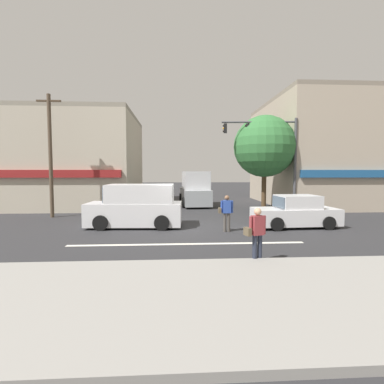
% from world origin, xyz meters
% --- Properties ---
extents(ground_plane, '(120.00, 120.00, 0.00)m').
position_xyz_m(ground_plane, '(0.00, 0.00, 0.00)').
color(ground_plane, '#2B2B2D').
extents(lane_marking_stripe, '(9.00, 0.24, 0.01)m').
position_xyz_m(lane_marking_stripe, '(0.00, -3.50, 0.00)').
color(lane_marking_stripe, silver).
rests_on(lane_marking_stripe, ground).
extents(sidewalk_curb, '(40.00, 5.00, 0.16)m').
position_xyz_m(sidewalk_curb, '(0.00, -8.50, 0.08)').
color(sidewalk_curb, gray).
rests_on(sidewalk_curb, ground).
extents(building_left_block, '(13.49, 10.16, 7.25)m').
position_xyz_m(building_left_block, '(-10.35, 10.31, 3.62)').
color(building_left_block, '#B7AD99').
rests_on(building_left_block, ground).
extents(building_right_corner, '(13.03, 11.80, 8.65)m').
position_xyz_m(building_right_corner, '(13.97, 10.28, 4.32)').
color(building_right_corner, tan).
rests_on(building_right_corner, ground).
extents(street_tree, '(4.20, 4.20, 6.56)m').
position_xyz_m(street_tree, '(5.70, 5.55, 4.45)').
color(street_tree, '#4C3823').
rests_on(street_tree, ground).
extents(utility_pole_near_left, '(1.40, 0.22, 7.27)m').
position_xyz_m(utility_pole_near_left, '(-7.79, 3.61, 3.78)').
color(utility_pole_near_left, brown).
rests_on(utility_pole_near_left, ground).
extents(traffic_light_mast, '(4.88, 0.63, 6.20)m').
position_xyz_m(traffic_light_mast, '(6.12, 4.59, 4.30)').
color(traffic_light_mast, '#47474C').
rests_on(traffic_light_mast, ground).
extents(box_truck_parked_curbside, '(2.44, 5.69, 2.75)m').
position_xyz_m(box_truck_parked_curbside, '(1.21, 9.34, 1.25)').
color(box_truck_parked_curbside, '#999EA3').
rests_on(box_truck_parked_curbside, ground).
extents(van_crossing_center, '(4.69, 2.23, 2.11)m').
position_xyz_m(van_crossing_center, '(-2.34, 0.17, 1.01)').
color(van_crossing_center, silver).
rests_on(van_crossing_center, ground).
extents(sedan_crossing_rightbound, '(4.18, 2.04, 1.58)m').
position_xyz_m(sedan_crossing_rightbound, '(5.50, -0.36, 0.71)').
color(sedan_crossing_rightbound, silver).
rests_on(sedan_crossing_rightbound, ground).
extents(pedestrian_foreground_with_bag, '(0.69, 0.38, 1.67)m').
position_xyz_m(pedestrian_foreground_with_bag, '(1.97, -5.99, 0.95)').
color(pedestrian_foreground_with_bag, '#232838').
rests_on(pedestrian_foreground_with_bag, ground).
extents(pedestrian_mid_crossing, '(0.67, 0.30, 1.67)m').
position_xyz_m(pedestrian_mid_crossing, '(1.89, -1.28, 0.95)').
color(pedestrian_mid_crossing, '#4C4742').
rests_on(pedestrian_mid_crossing, ground).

